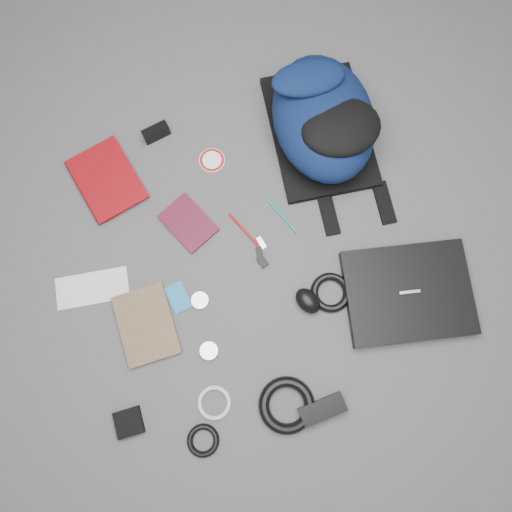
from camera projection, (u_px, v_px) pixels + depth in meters
name	position (u px, v px, depth m)	size (l,w,h in m)	color
ground	(256.00, 257.00, 1.60)	(4.00, 4.00, 0.00)	#4F4F51
backpack	(323.00, 118.00, 1.60)	(0.34, 0.50, 0.21)	black
laptop	(408.00, 293.00, 1.56)	(0.39, 0.30, 0.04)	black
textbook_red	(81.00, 194.00, 1.64)	(0.19, 0.25, 0.03)	maroon
comic_book	(120.00, 333.00, 1.54)	(0.17, 0.23, 0.02)	#C3940D
envelope	(92.00, 288.00, 1.58)	(0.23, 0.10, 0.00)	silver
dvd_case	(188.00, 223.00, 1.62)	(0.12, 0.17, 0.01)	#3F0C1A
compact_camera	(156.00, 133.00, 1.67)	(0.09, 0.03, 0.05)	black
sticker_disc	(212.00, 160.00, 1.68)	(0.09, 0.09, 0.00)	white
pen_teal	(283.00, 216.00, 1.63)	(0.01, 0.01, 0.15)	#0E8183
pen_red	(244.00, 230.00, 1.62)	(0.01, 0.01, 0.15)	#9E110C
id_badge	(178.00, 297.00, 1.57)	(0.06, 0.09, 0.00)	#1667A8
usb_black	(260.00, 255.00, 1.60)	(0.02, 0.05, 0.01)	black
usb_silver	(261.00, 243.00, 1.61)	(0.02, 0.04, 0.01)	#B0B0B2
key_fob	(262.00, 261.00, 1.59)	(0.02, 0.04, 0.01)	black
mouse	(308.00, 301.00, 1.55)	(0.06, 0.09, 0.05)	black
headphone_left	(200.00, 300.00, 1.57)	(0.05, 0.05, 0.01)	#A4A4A6
headphone_right	(209.00, 351.00, 1.53)	(0.06, 0.06, 0.01)	#B6B6B8
cable_coil	(331.00, 293.00, 1.56)	(0.13, 0.13, 0.02)	black
power_brick	(322.00, 409.00, 1.48)	(0.14, 0.06, 0.03)	black
power_cord_coil	(287.00, 405.00, 1.48)	(0.17, 0.17, 0.03)	black
pouch	(129.00, 423.00, 1.48)	(0.08, 0.08, 0.02)	black
earbud_coil	(203.00, 440.00, 1.47)	(0.10, 0.10, 0.02)	black
white_cable_coil	(214.00, 403.00, 1.50)	(0.10, 0.10, 0.01)	silver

